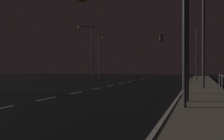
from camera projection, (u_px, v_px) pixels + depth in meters
The scene contains 9 objects.
ground_plane at pixel (79, 92), 20.26m from camera, with size 112.00×112.00×0.00m, color black.
sidewalk_right at pixel (206, 94), 18.08m from camera, with size 2.52×77.00×0.14m, color gray.
lane_markings_center at pixel (96, 89), 23.63m from camera, with size 0.14×50.00×0.01m.
lane_edge_line at pixel (184, 89), 23.31m from camera, with size 0.14×53.00×0.01m.
traffic_light_far_center at pixel (180, 45), 34.61m from camera, with size 4.25×0.75×5.67m.
traffic_light_near_right at pixel (135, 7), 11.77m from camera, with size 4.28×0.59×5.39m.
street_lamp_median at pixel (199, 20), 22.72m from camera, with size 2.22×1.42×8.39m.
street_lamp_across_street at pixel (100, 52), 47.48m from camera, with size 0.56×1.89×6.66m.
street_lamp_far_end at pixel (90, 47), 44.44m from camera, with size 2.00×1.39×7.67m.
Camera 1 is at (7.57, -1.40, 1.63)m, focal length 49.29 mm.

